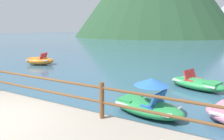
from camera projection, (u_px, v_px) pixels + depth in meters
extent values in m
plane|color=#38607A|center=(200.00, 43.00, 39.45)|extent=(200.00, 200.00, 0.00)
cylinder|color=brown|center=(102.00, 100.00, 5.30)|extent=(0.12, 0.12, 0.95)
cylinder|color=brown|center=(36.00, 77.00, 6.38)|extent=(23.80, 0.07, 0.07)
cylinder|color=brown|center=(37.00, 89.00, 6.46)|extent=(23.80, 0.07, 0.07)
ellipsoid|color=green|center=(197.00, 84.00, 9.37)|extent=(2.72, 1.88, 0.47)
cube|color=silver|center=(197.00, 82.00, 9.35)|extent=(2.13, 1.51, 0.06)
cube|color=red|center=(191.00, 80.00, 9.33)|extent=(0.51, 0.51, 0.08)
cube|color=red|center=(187.00, 75.00, 9.42)|extent=(0.33, 0.45, 0.43)
cube|color=red|center=(196.00, 79.00, 9.62)|extent=(0.51, 0.51, 0.08)
cube|color=red|center=(192.00, 74.00, 9.71)|extent=(0.33, 0.45, 0.43)
cube|color=green|center=(212.00, 84.00, 8.83)|extent=(0.78, 0.92, 0.12)
ellipsoid|color=green|center=(147.00, 107.00, 6.57)|extent=(2.51, 1.48, 0.46)
cube|color=silver|center=(147.00, 105.00, 6.55)|extent=(1.96, 1.20, 0.06)
cube|color=blue|center=(156.00, 102.00, 6.61)|extent=(0.46, 0.46, 0.08)
cube|color=blue|center=(161.00, 97.00, 6.45)|extent=(0.27, 0.43, 0.43)
cube|color=blue|center=(149.00, 106.00, 6.26)|extent=(0.46, 0.46, 0.08)
cube|color=blue|center=(155.00, 100.00, 6.11)|extent=(0.27, 0.43, 0.43)
cube|color=green|center=(130.00, 99.00, 6.94)|extent=(0.64, 0.86, 0.12)
cone|color=blue|center=(152.00, 82.00, 6.33)|extent=(1.23, 1.23, 0.22)
ellipsoid|color=orange|center=(40.00, 61.00, 15.62)|extent=(2.42, 1.80, 0.57)
cube|color=silver|center=(40.00, 59.00, 15.60)|extent=(1.90, 1.45, 0.06)
cube|color=red|center=(43.00, 58.00, 15.79)|extent=(0.50, 0.50, 0.08)
cube|color=red|center=(45.00, 55.00, 15.71)|extent=(0.32, 0.44, 0.43)
cube|color=red|center=(40.00, 59.00, 15.33)|extent=(0.50, 0.50, 0.08)
cube|color=red|center=(42.00, 56.00, 15.25)|extent=(0.32, 0.44, 0.43)
cube|color=orange|center=(32.00, 58.00, 15.71)|extent=(0.71, 0.94, 0.12)
cone|color=#284C2D|center=(190.00, 4.00, 70.03)|extent=(29.09, 29.09, 21.36)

